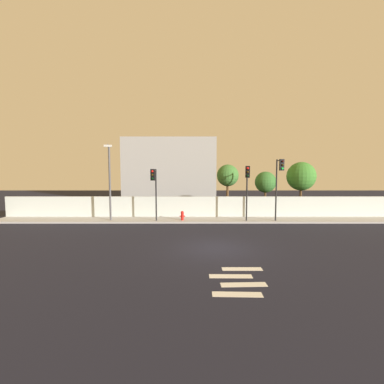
{
  "coord_description": "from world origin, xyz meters",
  "views": [
    {
      "loc": [
        -1.36,
        -15.59,
        4.55
      ],
      "look_at": [
        -1.44,
        6.5,
        2.62
      ],
      "focal_mm": 26.51,
      "sensor_mm": 36.0,
      "label": 1
    }
  ],
  "objects_px": {
    "traffic_light_center": "(155,183)",
    "roadside_tree_midright": "(302,176)",
    "traffic_light_left": "(248,181)",
    "fire_hydrant": "(183,215)",
    "street_lamp_curbside": "(111,176)",
    "roadside_tree_leftmost": "(229,176)",
    "traffic_light_right": "(280,177)",
    "roadside_tree_midleft": "(267,182)"
  },
  "relations": [
    {
      "from": "street_lamp_curbside",
      "to": "traffic_light_right",
      "type": "bearing_deg",
      "value": -1.79
    },
    {
      "from": "traffic_light_left",
      "to": "roadside_tree_midright",
      "type": "distance_m",
      "value": 7.39
    },
    {
      "from": "traffic_light_left",
      "to": "street_lamp_curbside",
      "type": "bearing_deg",
      "value": 175.67
    },
    {
      "from": "street_lamp_curbside",
      "to": "roadside_tree_leftmost",
      "type": "distance_m",
      "value": 10.71
    },
    {
      "from": "roadside_tree_midleft",
      "to": "roadside_tree_leftmost",
      "type": "bearing_deg",
      "value": 180.0
    },
    {
      "from": "traffic_light_left",
      "to": "traffic_light_center",
      "type": "bearing_deg",
      "value": 177.29
    },
    {
      "from": "roadside_tree_midright",
      "to": "roadside_tree_leftmost",
      "type": "bearing_deg",
      "value": 180.0
    },
    {
      "from": "traffic_light_left",
      "to": "roadside_tree_leftmost",
      "type": "xyz_separation_m",
      "value": [
        -0.99,
        4.4,
        0.28
      ]
    },
    {
      "from": "roadside_tree_midleft",
      "to": "traffic_light_right",
      "type": "bearing_deg",
      "value": -89.37
    },
    {
      "from": "traffic_light_right",
      "to": "fire_hydrant",
      "type": "height_order",
      "value": "traffic_light_right"
    },
    {
      "from": "traffic_light_center",
      "to": "roadside_tree_midright",
      "type": "xyz_separation_m",
      "value": [
        13.32,
        4.05,
        0.42
      ]
    },
    {
      "from": "roadside_tree_leftmost",
      "to": "roadside_tree_midleft",
      "type": "bearing_deg",
      "value": -0.0
    },
    {
      "from": "roadside_tree_leftmost",
      "to": "traffic_light_left",
      "type": "bearing_deg",
      "value": -77.32
    },
    {
      "from": "traffic_light_left",
      "to": "fire_hydrant",
      "type": "height_order",
      "value": "traffic_light_left"
    },
    {
      "from": "traffic_light_left",
      "to": "fire_hydrant",
      "type": "distance_m",
      "value": 6.02
    },
    {
      "from": "traffic_light_center",
      "to": "roadside_tree_leftmost",
      "type": "xyz_separation_m",
      "value": [
        6.39,
        4.05,
        0.48
      ]
    },
    {
      "from": "traffic_light_right",
      "to": "street_lamp_curbside",
      "type": "xyz_separation_m",
      "value": [
        -13.72,
        0.43,
        0.02
      ]
    },
    {
      "from": "street_lamp_curbside",
      "to": "fire_hydrant",
      "type": "bearing_deg",
      "value": 2.23
    },
    {
      "from": "street_lamp_curbside",
      "to": "roadside_tree_leftmost",
      "type": "height_order",
      "value": "street_lamp_curbside"
    },
    {
      "from": "traffic_light_center",
      "to": "fire_hydrant",
      "type": "bearing_deg",
      "value": 18.03
    },
    {
      "from": "traffic_light_right",
      "to": "fire_hydrant",
      "type": "relative_size",
      "value": 6.59
    },
    {
      "from": "traffic_light_left",
      "to": "fire_hydrant",
      "type": "bearing_deg",
      "value": 168.28
    },
    {
      "from": "traffic_light_center",
      "to": "street_lamp_curbside",
      "type": "relative_size",
      "value": 0.69
    },
    {
      "from": "roadside_tree_midleft",
      "to": "traffic_light_left",
      "type": "bearing_deg",
      "value": -120.47
    },
    {
      "from": "traffic_light_center",
      "to": "roadside_tree_midleft",
      "type": "xyz_separation_m",
      "value": [
        9.97,
        4.05,
        -0.14
      ]
    },
    {
      "from": "fire_hydrant",
      "to": "traffic_light_left",
      "type": "bearing_deg",
      "value": -11.72
    },
    {
      "from": "traffic_light_center",
      "to": "roadside_tree_midright",
      "type": "height_order",
      "value": "roadside_tree_midright"
    },
    {
      "from": "roadside_tree_leftmost",
      "to": "roadside_tree_midright",
      "type": "distance_m",
      "value": 6.93
    },
    {
      "from": "roadside_tree_midright",
      "to": "street_lamp_curbside",
      "type": "bearing_deg",
      "value": -168.21
    },
    {
      "from": "street_lamp_curbside",
      "to": "roadside_tree_leftmost",
      "type": "bearing_deg",
      "value": 19.39
    },
    {
      "from": "traffic_light_left",
      "to": "traffic_light_right",
      "type": "relative_size",
      "value": 0.89
    },
    {
      "from": "street_lamp_curbside",
      "to": "roadside_tree_midright",
      "type": "bearing_deg",
      "value": 11.79
    },
    {
      "from": "street_lamp_curbside",
      "to": "fire_hydrant",
      "type": "distance_m",
      "value": 6.77
    },
    {
      "from": "roadside_tree_midleft",
      "to": "street_lamp_curbside",
      "type": "bearing_deg",
      "value": -165.43
    },
    {
      "from": "roadside_tree_midleft",
      "to": "traffic_light_center",
      "type": "bearing_deg",
      "value": -157.91
    },
    {
      "from": "traffic_light_left",
      "to": "roadside_tree_leftmost",
      "type": "relative_size",
      "value": 0.94
    },
    {
      "from": "traffic_light_center",
      "to": "roadside_tree_leftmost",
      "type": "distance_m",
      "value": 7.58
    },
    {
      "from": "traffic_light_center",
      "to": "traffic_light_right",
      "type": "distance_m",
      "value": 10.03
    },
    {
      "from": "fire_hydrant",
      "to": "roadside_tree_midleft",
      "type": "distance_m",
      "value": 8.82
    },
    {
      "from": "traffic_light_left",
      "to": "roadside_tree_midleft",
      "type": "height_order",
      "value": "traffic_light_left"
    },
    {
      "from": "street_lamp_curbside",
      "to": "traffic_light_center",
      "type": "bearing_deg",
      "value": -7.52
    },
    {
      "from": "traffic_light_right",
      "to": "roadside_tree_leftmost",
      "type": "relative_size",
      "value": 1.05
    }
  ]
}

